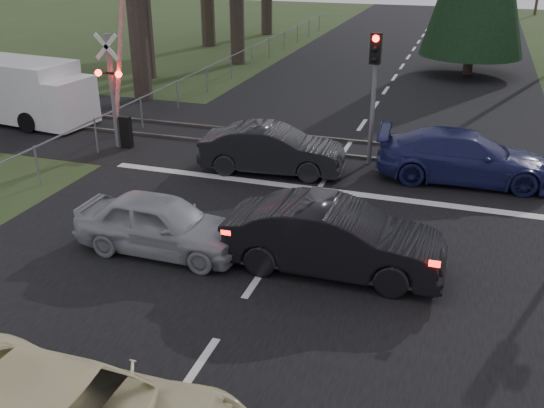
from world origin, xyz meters
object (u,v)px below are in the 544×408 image
at_px(dark_car_far, 272,150).
at_px(dark_hatchback, 334,238).
at_px(silver_car, 161,224).
at_px(blue_sedan, 465,157).
at_px(white_van, 20,91).
at_px(crossing_signal, 118,88).
at_px(traffic_signal_center, 374,77).

bearing_deg(dark_car_far, dark_hatchback, -154.72).
height_order(dark_hatchback, silver_car, dark_hatchback).
relative_size(blue_sedan, white_van, 0.81).
distance_m(silver_car, blue_sedan, 9.26).
relative_size(crossing_signal, blue_sedan, 1.37).
xyz_separation_m(dark_car_far, white_van, (-10.98, 2.23, 0.48)).
bearing_deg(white_van, silver_car, -31.29).
distance_m(silver_car, dark_car_far, 5.70).
bearing_deg(dark_hatchback, traffic_signal_center, 2.59).
bearing_deg(blue_sedan, silver_car, 132.70).
bearing_deg(white_van, blue_sedan, 2.46).
xyz_separation_m(dark_hatchback, dark_car_far, (-3.12, 5.28, -0.05)).
xyz_separation_m(silver_car, blue_sedan, (6.37, 6.73, 0.06)).
distance_m(crossing_signal, traffic_signal_center, 8.36).
bearing_deg(crossing_signal, blue_sedan, 2.37).
height_order(silver_car, white_van, white_van).
bearing_deg(dark_car_far, silver_car, 166.63).
height_order(crossing_signal, blue_sedan, crossing_signal).
relative_size(dark_hatchback, dark_car_far, 1.08).
distance_m(crossing_signal, blue_sedan, 11.23).
relative_size(crossing_signal, white_van, 1.11).
xyz_separation_m(crossing_signal, traffic_signal_center, (8.27, 0.89, 0.75)).
distance_m(dark_hatchback, dark_car_far, 6.13).
bearing_deg(dark_car_far, blue_sedan, -84.29).
bearing_deg(dark_car_far, crossing_signal, 78.25).
height_order(silver_car, blue_sedan, blue_sedan).
distance_m(crossing_signal, silver_car, 8.00).
bearing_deg(silver_car, traffic_signal_center, -25.34).
bearing_deg(white_van, crossing_signal, -10.13).
xyz_separation_m(crossing_signal, dark_car_far, (5.57, -0.63, -1.34)).
bearing_deg(dark_car_far, white_van, 73.17).
xyz_separation_m(traffic_signal_center, white_van, (-13.68, 0.72, -1.61)).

